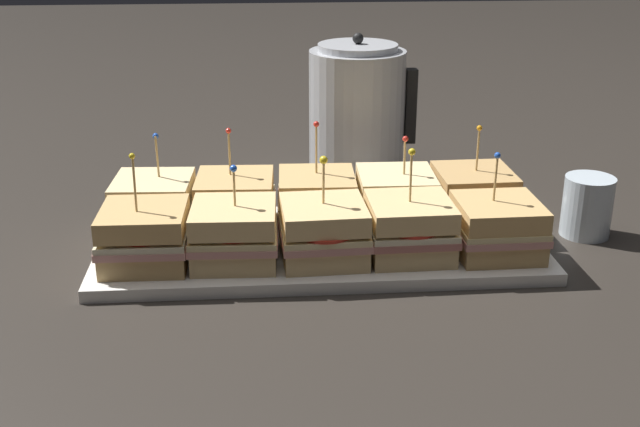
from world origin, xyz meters
name	(u,v)px	position (x,y,z in m)	size (l,w,h in m)	color
ground_plane	(320,251)	(0.00, 0.00, 0.00)	(6.00, 6.00, 0.00)	#2D2823
serving_platter	(320,246)	(0.00, 0.00, 0.01)	(0.65, 0.28, 0.02)	white
sandwich_front_far_left	(145,237)	(-0.25, -0.06, 0.06)	(0.12, 0.12, 0.16)	tan
sandwich_front_left	(234,234)	(-0.12, -0.06, 0.06)	(0.12, 0.12, 0.14)	#DBB77A
sandwich_front_center	(325,232)	(0.00, -0.06, 0.06)	(0.13, 0.13, 0.15)	#DBB77A
sandwich_front_right	(409,228)	(0.12, -0.06, 0.06)	(0.12, 0.12, 0.16)	#DBB77A
sandwich_front_far_right	(497,227)	(0.25, -0.06, 0.06)	(0.12, 0.12, 0.15)	tan
sandwich_back_far_left	(154,204)	(-0.25, 0.06, 0.06)	(0.13, 0.13, 0.15)	beige
sandwich_back_left	(235,202)	(-0.12, 0.06, 0.06)	(0.13, 0.13, 0.15)	tan
sandwich_back_center	(318,200)	(0.00, 0.06, 0.06)	(0.12, 0.12, 0.16)	tan
sandwich_back_right	(396,198)	(0.12, 0.06, 0.06)	(0.12, 0.13, 0.14)	beige
sandwich_back_far_right	(473,196)	(0.24, 0.06, 0.06)	(0.12, 0.13, 0.15)	tan
kettle_steel	(357,111)	(0.10, 0.36, 0.12)	(0.20, 0.18, 0.26)	#B7BABF
drinking_glass	(587,206)	(0.42, 0.03, 0.05)	(0.08, 0.08, 0.09)	silver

